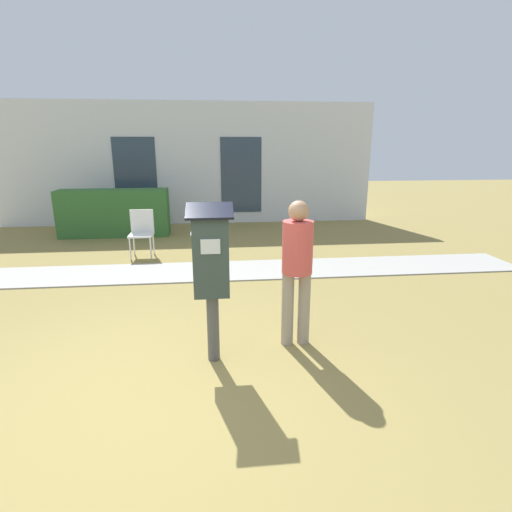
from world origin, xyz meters
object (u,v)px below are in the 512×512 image
(person_standing, at_px, (297,263))
(outdoor_chair_left, at_px, (142,229))
(parking_meter, at_px, (211,264))
(outdoor_chair_middle, at_px, (202,227))

(person_standing, height_order, outdoor_chair_left, person_standing)
(parking_meter, distance_m, person_standing, 0.93)
(person_standing, xyz_separation_m, outdoor_chair_left, (-2.25, 3.84, -0.40))
(outdoor_chair_left, distance_m, outdoor_chair_middle, 1.16)
(person_standing, distance_m, outdoor_chair_left, 4.47)
(outdoor_chair_middle, bearing_deg, outdoor_chair_left, -167.73)
(person_standing, bearing_deg, outdoor_chair_left, 106.88)
(parking_meter, distance_m, outdoor_chair_middle, 4.20)
(person_standing, distance_m, outdoor_chair_middle, 4.09)
(parking_meter, distance_m, outdoor_chair_left, 4.34)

